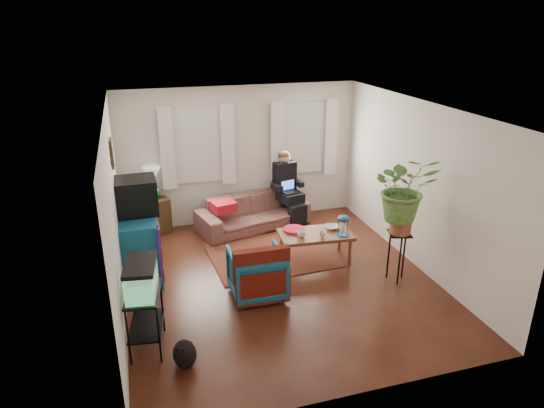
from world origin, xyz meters
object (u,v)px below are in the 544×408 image
object	(u,v)px
aquarium_stand	(146,320)
plant_stand	(397,257)
dresser	(140,246)
coffee_table	(315,246)
side_table	(156,215)
sofa	(253,207)
armchair	(257,271)

from	to	relation	value
aquarium_stand	plant_stand	bearing A→B (deg)	17.12
dresser	coffee_table	bearing A→B (deg)	-6.86
side_table	coffee_table	distance (m)	3.06
sofa	plant_stand	xyz separation A→B (m)	(1.58, -2.53, -0.02)
dresser	aquarium_stand	size ratio (longest dim) A/B	1.46
aquarium_stand	armchair	bearing A→B (deg)	34.58
sofa	dresser	bearing A→B (deg)	-162.54
plant_stand	coffee_table	bearing A→B (deg)	134.61
aquarium_stand	coffee_table	bearing A→B (deg)	37.31
plant_stand	aquarium_stand	bearing A→B (deg)	-171.12
sofa	armchair	distance (m)	2.39
side_table	dresser	world-z (taller)	dresser
coffee_table	aquarium_stand	bearing A→B (deg)	-146.10
side_table	plant_stand	distance (m)	4.40
dresser	armchair	distance (m)	1.88
side_table	plant_stand	world-z (taller)	plant_stand
aquarium_stand	armchair	size ratio (longest dim) A/B	0.99
dresser	aquarium_stand	world-z (taller)	dresser
side_table	aquarium_stand	bearing A→B (deg)	-95.83
side_table	armchair	distance (m)	2.92
plant_stand	side_table	bearing A→B (deg)	139.62
dresser	side_table	bearing A→B (deg)	77.22
sofa	coffee_table	size ratio (longest dim) A/B	1.79
sofa	coffee_table	world-z (taller)	sofa
dresser	aquarium_stand	distance (m)	1.83
sofa	dresser	distance (m)	2.47
dresser	sofa	bearing A→B (deg)	30.53
sofa	plant_stand	bearing A→B (deg)	-71.86
sofa	plant_stand	distance (m)	2.98
aquarium_stand	coffee_table	xyz separation A→B (m)	(2.76, 1.53, -0.14)
coffee_table	armchair	bearing A→B (deg)	-142.70
dresser	coffee_table	size ratio (longest dim) A/B	0.95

